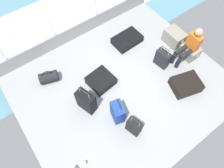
% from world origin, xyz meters
% --- Properties ---
extents(ground_plane, '(4.40, 5.20, 0.06)m').
position_xyz_m(ground_plane, '(0.00, 0.00, -0.03)').
color(ground_plane, '#939699').
extents(gunwale_port, '(0.06, 5.20, 0.45)m').
position_xyz_m(gunwale_port, '(-2.17, 0.00, 0.23)').
color(gunwale_port, '#939699').
rests_on(gunwale_port, ground_plane).
extents(railing_port, '(0.04, 4.20, 1.02)m').
position_xyz_m(railing_port, '(-2.17, 0.00, 0.78)').
color(railing_port, silver).
rests_on(railing_port, ground_plane).
extents(sea_wake, '(12.00, 12.00, 0.01)m').
position_xyz_m(sea_wake, '(-3.60, 0.00, -0.34)').
color(sea_wake, '#598C9E').
rests_on(sea_wake, ground_plane).
extents(cargo_crate_0, '(0.61, 0.41, 0.42)m').
position_xyz_m(cargo_crate_0, '(-0.30, 2.13, 0.21)').
color(cargo_crate_0, gray).
rests_on(cargo_crate_0, ground_plane).
extents(cargo_crate_1, '(0.52, 0.40, 0.35)m').
position_xyz_m(cargo_crate_1, '(0.31, 2.14, 0.18)').
color(cargo_crate_1, gray).
rests_on(cargo_crate_1, ground_plane).
extents(passenger_seated, '(0.34, 0.66, 1.05)m').
position_xyz_m(passenger_seated, '(0.31, 1.96, 0.54)').
color(passenger_seated, orange).
rests_on(passenger_seated, ground_plane).
extents(suitcase_0, '(0.57, 0.84, 0.21)m').
position_xyz_m(suitcase_0, '(-1.10, 1.03, 0.11)').
color(suitcase_0, black).
rests_on(suitcase_0, ground_plane).
extents(suitcase_1, '(0.43, 0.33, 0.79)m').
position_xyz_m(suitcase_1, '(0.60, -0.61, 0.30)').
color(suitcase_1, navy).
rests_on(suitcase_1, ground_plane).
extents(suitcase_2, '(0.42, 0.25, 0.69)m').
position_xyz_m(suitcase_2, '(0.08, 1.29, 0.26)').
color(suitcase_2, black).
rests_on(suitcase_2, ground_plane).
extents(suitcase_3, '(0.74, 0.83, 0.27)m').
position_xyz_m(suitcase_3, '(0.99, 1.30, 0.13)').
color(suitcase_3, black).
rests_on(suitcase_3, ground_plane).
extents(suitcase_4, '(0.38, 0.27, 0.70)m').
position_xyz_m(suitcase_4, '(1.08, -0.51, 0.26)').
color(suitcase_4, black).
rests_on(suitcase_4, ground_plane).
extents(suitcase_5, '(0.65, 0.67, 0.25)m').
position_xyz_m(suitcase_5, '(-0.40, -0.39, 0.13)').
color(suitcase_5, black).
rests_on(suitcase_5, ground_plane).
extents(suitcase_6, '(0.50, 0.36, 0.86)m').
position_xyz_m(suitcase_6, '(-0.03, -1.04, 0.33)').
color(suitcase_6, black).
rests_on(suitcase_6, ground_plane).
extents(duffel_bag, '(0.42, 0.54, 0.42)m').
position_xyz_m(duffel_bag, '(-1.27, -1.44, 0.15)').
color(duffel_bag, black).
rests_on(duffel_bag, ground_plane).
extents(paper_cup, '(0.08, 0.08, 0.10)m').
position_xyz_m(paper_cup, '(1.05, -1.81, 0.05)').
color(paper_cup, white).
rests_on(paper_cup, ground_plane).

